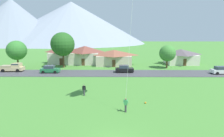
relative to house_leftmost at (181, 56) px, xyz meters
The scene contains 16 objects.
road_strip 24.09m from the house_leftmost, 145.96° to the right, with size 160.00×7.23×0.08m, color #424247.
mountain_far_east_ridge 141.20m from the house_leftmost, 136.60° to the left, with size 86.85×86.85×36.32m, color gray.
mountain_east_ridge 138.06m from the house_leftmost, 115.96° to the left, with size 138.49×138.49×38.35m, color gray.
house_leftmost is the anchor object (origin of this frame).
house_left_center 20.15m from the house_leftmost, behind, with size 10.59×6.95×4.42m.
house_right_center 35.20m from the house_leftmost, behind, with size 8.57×8.21×5.32m.
house_rightmost 28.76m from the house_leftmost, behind, with size 9.29×7.92×5.34m.
tree_near_left 34.30m from the house_leftmost, 169.44° to the right, with size 6.25×6.25×9.36m.
tree_left_of_center 9.34m from the house_leftmost, 131.13° to the right, with size 4.25×4.25×6.07m.
tree_center 46.44m from the house_leftmost, behind, with size 5.18×5.18×7.17m.
parked_car_black_west_end 21.67m from the house_leftmost, 144.45° to the right, with size 4.22×2.11×1.68m.
parked_car_green_mid_west 37.22m from the house_leftmost, 159.20° to the right, with size 4.22×2.13×1.68m.
parked_car_white_mid_east 14.67m from the house_leftmost, 74.03° to the right, with size 4.28×2.24×1.68m.
pickup_truck_sand_west_side 45.74m from the house_leftmost, 165.09° to the right, with size 5.26×2.46×1.99m.
watcher_person 37.66m from the house_leftmost, 130.45° to the right, with size 0.56×0.24×1.68m.
soccer_ball 35.52m from the house_leftmost, 116.70° to the right, with size 0.24×0.24×0.24m, color orange.
Camera 1 is at (-0.22, -12.64, 8.99)m, focal length 29.03 mm.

